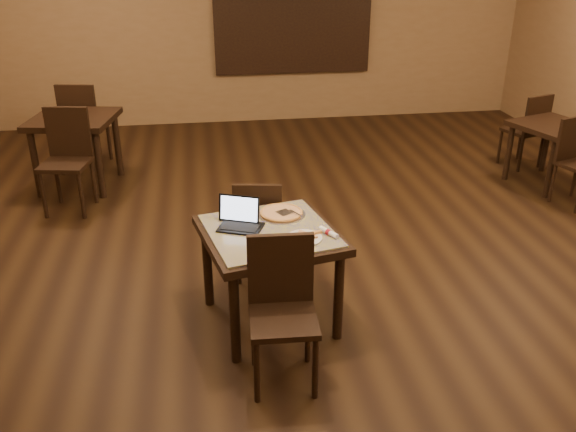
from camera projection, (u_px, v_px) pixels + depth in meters
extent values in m
plane|color=black|center=(325.00, 285.00, 5.10)|extent=(10.00, 10.00, 0.00)
cube|color=olive|center=(259.00, 21.00, 8.94)|extent=(8.00, 0.02, 3.00)
cube|color=#244F84|center=(293.00, 17.00, 8.96)|extent=(2.20, 0.04, 1.50)
cube|color=black|center=(293.00, 17.00, 8.94)|extent=(2.34, 0.02, 1.64)
cylinder|color=black|center=(235.00, 317.00, 4.05)|extent=(0.07, 0.07, 0.71)
cylinder|color=black|center=(207.00, 264.00, 4.69)|extent=(0.07, 0.07, 0.71)
cylinder|color=black|center=(339.00, 296.00, 4.29)|extent=(0.07, 0.07, 0.71)
cylinder|color=black|center=(299.00, 248.00, 4.94)|extent=(0.07, 0.07, 0.71)
cube|color=black|center=(269.00, 235.00, 4.34)|extent=(1.09, 1.09, 0.06)
cube|color=#1D18A0|center=(269.00, 231.00, 4.32)|extent=(1.00, 1.00, 0.02)
cylinder|color=black|center=(257.00, 372.00, 3.74)|extent=(0.04, 0.04, 0.45)
cylinder|color=black|center=(254.00, 337.00, 4.07)|extent=(0.04, 0.04, 0.45)
cylinder|color=black|center=(315.00, 368.00, 3.77)|extent=(0.04, 0.04, 0.45)
cylinder|color=black|center=(308.00, 334.00, 4.10)|extent=(0.04, 0.04, 0.45)
cube|color=black|center=(283.00, 320.00, 3.81)|extent=(0.44, 0.44, 0.04)
cube|color=black|center=(281.00, 268.00, 3.88)|extent=(0.42, 0.06, 0.48)
cylinder|color=black|center=(281.00, 243.00, 5.33)|extent=(0.04, 0.04, 0.42)
cylinder|color=black|center=(279.00, 262.00, 5.03)|extent=(0.04, 0.04, 0.42)
cylinder|color=black|center=(243.00, 243.00, 5.34)|extent=(0.04, 0.04, 0.42)
cylinder|color=black|center=(239.00, 261.00, 5.03)|extent=(0.04, 0.04, 0.42)
cube|color=black|center=(260.00, 228.00, 5.08)|extent=(0.45, 0.45, 0.04)
cube|color=black|center=(258.00, 211.00, 4.82)|extent=(0.39, 0.11, 0.45)
cube|color=black|center=(241.00, 228.00, 4.33)|extent=(0.36, 0.31, 0.01)
cube|color=black|center=(239.00, 209.00, 4.39)|extent=(0.30, 0.16, 0.20)
cube|color=silver|center=(239.00, 209.00, 4.38)|extent=(0.27, 0.13, 0.17)
cylinder|color=white|center=(304.00, 238.00, 4.18)|extent=(0.25, 0.25, 0.01)
cylinder|color=silver|center=(281.00, 214.00, 4.55)|extent=(0.36, 0.36, 0.01)
cylinder|color=beige|center=(281.00, 213.00, 4.54)|extent=(0.31, 0.31, 0.02)
torus|color=#C5833F|center=(281.00, 212.00, 4.54)|extent=(0.32, 0.32, 0.02)
cube|color=silver|center=(284.00, 212.00, 4.52)|extent=(0.20, 0.26, 0.01)
cylinder|color=white|center=(329.00, 232.00, 4.24)|extent=(0.12, 0.17, 0.04)
cylinder|color=#A61421|center=(329.00, 232.00, 4.24)|extent=(0.05, 0.05, 0.04)
cylinder|color=black|center=(551.00, 168.00, 6.65)|extent=(0.07, 0.07, 0.68)
cylinder|color=black|center=(509.00, 152.00, 7.14)|extent=(0.07, 0.07, 0.68)
cylinder|color=black|center=(546.00, 144.00, 7.40)|extent=(0.07, 0.07, 0.68)
cube|color=black|center=(554.00, 126.00, 6.88)|extent=(0.97, 0.97, 0.06)
cylinder|color=black|center=(553.00, 183.00, 6.59)|extent=(0.04, 0.04, 0.43)
cylinder|color=black|center=(575.00, 178.00, 6.73)|extent=(0.04, 0.04, 0.43)
cube|color=black|center=(572.00, 138.00, 6.46)|extent=(0.39, 0.16, 0.46)
cylinder|color=black|center=(520.00, 143.00, 7.84)|extent=(0.04, 0.04, 0.43)
cylinder|color=black|center=(541.00, 151.00, 7.57)|extent=(0.04, 0.04, 0.43)
cylinder|color=black|center=(500.00, 147.00, 7.70)|extent=(0.04, 0.04, 0.43)
cylinder|color=black|center=(520.00, 155.00, 7.42)|extent=(0.04, 0.04, 0.43)
cube|color=black|center=(523.00, 131.00, 7.53)|extent=(0.51, 0.51, 0.04)
cube|color=black|center=(538.00, 115.00, 7.28)|extent=(0.39, 0.16, 0.46)
cylinder|color=black|center=(35.00, 164.00, 6.64)|extent=(0.08, 0.08, 0.78)
cylinder|color=black|center=(59.00, 143.00, 7.28)|extent=(0.08, 0.08, 0.78)
cylinder|color=black|center=(99.00, 164.00, 6.62)|extent=(0.08, 0.08, 0.78)
cylinder|color=black|center=(117.00, 144.00, 7.26)|extent=(0.08, 0.08, 0.78)
cube|color=black|center=(73.00, 119.00, 6.78)|extent=(1.02, 1.02, 0.07)
cylinder|color=black|center=(43.00, 196.00, 6.20)|extent=(0.04, 0.04, 0.49)
cylinder|color=black|center=(58.00, 181.00, 6.56)|extent=(0.04, 0.04, 0.49)
cylinder|color=black|center=(81.00, 196.00, 6.19)|extent=(0.04, 0.04, 0.49)
cylinder|color=black|center=(94.00, 182.00, 6.54)|extent=(0.04, 0.04, 0.49)
cube|color=black|center=(65.00, 164.00, 6.26)|extent=(0.53, 0.53, 0.04)
cube|color=black|center=(68.00, 132.00, 6.33)|extent=(0.46, 0.13, 0.53)
cylinder|color=black|center=(109.00, 141.00, 7.82)|extent=(0.04, 0.04, 0.49)
cylinder|color=black|center=(100.00, 151.00, 7.46)|extent=(0.04, 0.04, 0.49)
cylinder|color=black|center=(79.00, 141.00, 7.83)|extent=(0.04, 0.04, 0.49)
cylinder|color=black|center=(68.00, 151.00, 7.47)|extent=(0.04, 0.04, 0.49)
cube|color=black|center=(86.00, 125.00, 7.53)|extent=(0.53, 0.53, 0.04)
cube|color=black|center=(77.00, 107.00, 7.22)|extent=(0.46, 0.13, 0.53)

